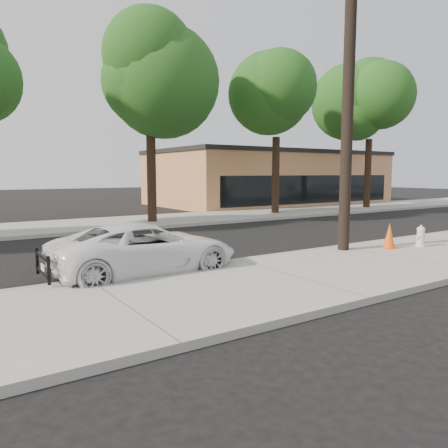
# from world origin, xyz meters

# --- Properties ---
(ground) EXTENTS (120.00, 120.00, 0.00)m
(ground) POSITION_xyz_m (0.00, 0.00, 0.00)
(ground) COLOR black
(ground) RESTS_ON ground
(near_sidewalk) EXTENTS (90.00, 4.40, 0.15)m
(near_sidewalk) POSITION_xyz_m (0.00, -4.30, 0.07)
(near_sidewalk) COLOR gray
(near_sidewalk) RESTS_ON ground
(far_sidewalk) EXTENTS (90.00, 5.00, 0.15)m
(far_sidewalk) POSITION_xyz_m (0.00, 8.50, 0.07)
(far_sidewalk) COLOR gray
(far_sidewalk) RESTS_ON ground
(curb_near) EXTENTS (90.00, 0.12, 0.16)m
(curb_near) POSITION_xyz_m (0.00, -2.10, 0.07)
(curb_near) COLOR #9E9B93
(curb_near) RESTS_ON ground
(building_main) EXTENTS (18.00, 10.00, 4.00)m
(building_main) POSITION_xyz_m (16.00, 16.00, 2.00)
(building_main) COLOR #A96846
(building_main) RESTS_ON ground
(utility_pole) EXTENTS (1.40, 0.34, 9.00)m
(utility_pole) POSITION_xyz_m (3.60, -2.70, 4.70)
(utility_pole) COLOR black
(utility_pole) RESTS_ON near_sidewalk
(tree_c) EXTENTS (4.96, 4.80, 9.55)m
(tree_c) POSITION_xyz_m (2.22, 7.64, 6.91)
(tree_c) COLOR black
(tree_c) RESTS_ON far_sidewalk
(tree_d) EXTENTS (4.50, 4.35, 8.75)m
(tree_d) POSITION_xyz_m (10.20, 7.95, 6.37)
(tree_d) COLOR black
(tree_d) RESTS_ON far_sidewalk
(tree_e) EXTENTS (4.80, 4.65, 9.25)m
(tree_e) POSITION_xyz_m (18.21, 7.74, 6.70)
(tree_e) COLOR black
(tree_e) RESTS_ON far_sidewalk
(police_cruiser) EXTENTS (4.62, 2.19, 1.27)m
(police_cruiser) POSITION_xyz_m (-2.48, -1.80, 0.64)
(police_cruiser) COLOR white
(police_cruiser) RESTS_ON ground
(fire_hydrant) EXTENTS (0.34, 0.31, 0.64)m
(fire_hydrant) POSITION_xyz_m (6.09, -3.66, 0.46)
(fire_hydrant) COLOR silver
(fire_hydrant) RESTS_ON near_sidewalk
(traffic_cone) EXTENTS (0.51, 0.51, 0.79)m
(traffic_cone) POSITION_xyz_m (5.00, -3.30, 0.53)
(traffic_cone) COLOR #F2570C
(traffic_cone) RESTS_ON near_sidewalk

